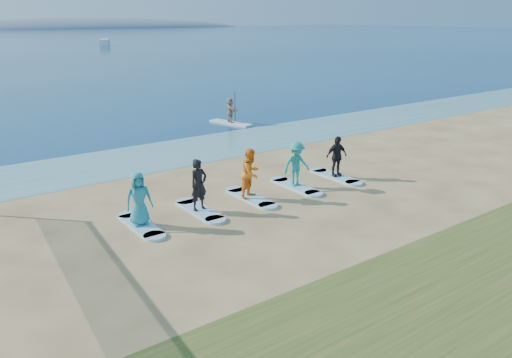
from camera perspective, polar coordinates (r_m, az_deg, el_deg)
ground at (r=16.87m, az=6.97°, el=-4.60°), size 600.00×600.00×0.00m
shallow_water at (r=25.14m, az=-9.46°, el=2.95°), size 600.00×600.00×0.00m
island_ridge at (r=328.83m, az=-17.93°, el=16.12°), size 220.00×56.00×18.00m
paddleboard at (r=31.71m, az=-2.92°, el=6.40°), size 1.50×3.08×0.12m
paddleboarder at (r=31.56m, az=-2.95°, el=7.85°), size 0.66×1.45×1.51m
boat_offshore_b at (r=124.77m, az=-16.87°, el=14.36°), size 4.07×5.94×1.49m
surfboard_0 at (r=16.60m, az=-13.03°, el=-5.17°), size 0.70×2.20×0.09m
student_0 at (r=16.27m, az=-13.26°, el=-2.21°), size 0.91×0.64×1.74m
surfboard_1 at (r=17.47m, az=-6.45°, el=-3.60°), size 0.70×2.20×0.09m
student_1 at (r=17.14m, az=-6.56°, el=-0.67°), size 0.71×0.52×1.80m
surfboard_2 at (r=18.56m, az=-0.58°, el=-2.16°), size 0.70×2.20×0.09m
student_2 at (r=18.25m, az=-0.59°, el=0.68°), size 1.09×0.98×1.84m
surfboard_3 at (r=19.83m, az=4.57°, el=-0.87°), size 0.70×2.20×0.09m
student_3 at (r=19.55m, az=4.64°, el=1.70°), size 1.21×0.79×1.76m
surfboard_4 at (r=21.25m, az=9.07°, el=0.26°), size 0.70×2.20×0.09m
student_4 at (r=21.00m, az=9.19°, el=2.59°), size 1.05×0.58×1.70m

